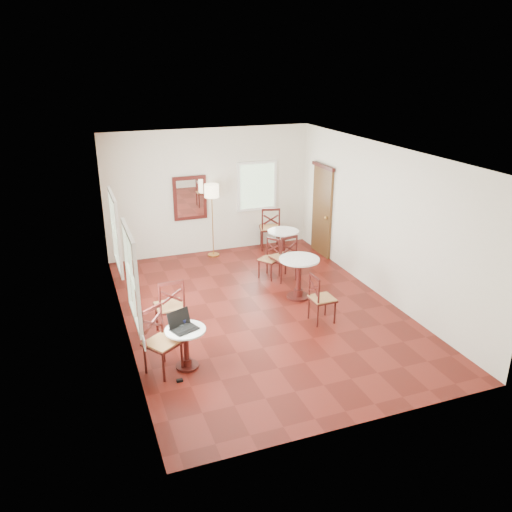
{
  "coord_description": "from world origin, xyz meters",
  "views": [
    {
      "loc": [
        -3.14,
        -8.21,
        4.47
      ],
      "look_at": [
        0.0,
        0.3,
        1.0
      ],
      "focal_mm": 36.17,
      "sensor_mm": 36.0,
      "label": 1
    }
  ],
  "objects_px": {
    "chair_back_a": "(270,228)",
    "mouse": "(186,324)",
    "water_glass": "(182,328)",
    "navy_mug": "(184,322)",
    "chair_back_b": "(270,259)",
    "chair_near_a": "(170,307)",
    "power_adapter": "(180,381)",
    "cafe_table_back": "(283,243)",
    "cafe_table_near": "(186,344)",
    "chair_mid_a": "(284,257)",
    "cafe_table_mid": "(299,274)",
    "laptop": "(182,324)",
    "chair_mid_b": "(321,298)",
    "floor_lamp": "(212,196)",
    "chair_near_b": "(161,341)"
  },
  "relations": [
    {
      "from": "mouse",
      "to": "chair_back_b",
      "type": "bearing_deg",
      "value": 66.59
    },
    {
      "from": "chair_near_b",
      "to": "chair_back_a",
      "type": "height_order",
      "value": "chair_back_a"
    },
    {
      "from": "cafe_table_back",
      "to": "navy_mug",
      "type": "bearing_deg",
      "value": -132.26
    },
    {
      "from": "chair_near_a",
      "to": "chair_mid_b",
      "type": "bearing_deg",
      "value": 167.57
    },
    {
      "from": "floor_lamp",
      "to": "chair_back_a",
      "type": "bearing_deg",
      "value": -0.93
    },
    {
      "from": "laptop",
      "to": "chair_back_b",
      "type": "bearing_deg",
      "value": 25.24
    },
    {
      "from": "cafe_table_near",
      "to": "cafe_table_back",
      "type": "height_order",
      "value": "cafe_table_back"
    },
    {
      "from": "chair_back_a",
      "to": "chair_mid_a",
      "type": "bearing_deg",
      "value": 93.55
    },
    {
      "from": "navy_mug",
      "to": "power_adapter",
      "type": "relative_size",
      "value": 1.19
    },
    {
      "from": "chair_mid_b",
      "to": "laptop",
      "type": "xyz_separation_m",
      "value": [
        -2.65,
        -0.59,
        0.27
      ]
    },
    {
      "from": "chair_back_a",
      "to": "navy_mug",
      "type": "xyz_separation_m",
      "value": [
        -3.17,
        -4.38,
        0.16
      ]
    },
    {
      "from": "chair_near_b",
      "to": "water_glass",
      "type": "bearing_deg",
      "value": -42.87
    },
    {
      "from": "laptop",
      "to": "cafe_table_mid",
      "type": "bearing_deg",
      "value": 8.71
    },
    {
      "from": "floor_lamp",
      "to": "water_glass",
      "type": "xyz_separation_m",
      "value": [
        -1.78,
        -4.58,
        -0.78
      ]
    },
    {
      "from": "chair_mid_a",
      "to": "chair_mid_b",
      "type": "relative_size",
      "value": 1.12
    },
    {
      "from": "mouse",
      "to": "navy_mug",
      "type": "relative_size",
      "value": 0.92
    },
    {
      "from": "chair_back_a",
      "to": "navy_mug",
      "type": "bearing_deg",
      "value": 70.36
    },
    {
      "from": "chair_mid_b",
      "to": "power_adapter",
      "type": "relative_size",
      "value": 9.69
    },
    {
      "from": "chair_back_a",
      "to": "water_glass",
      "type": "bearing_deg",
      "value": 70.8
    },
    {
      "from": "cafe_table_near",
      "to": "navy_mug",
      "type": "bearing_deg",
      "value": 84.46
    },
    {
      "from": "cafe_table_near",
      "to": "cafe_table_mid",
      "type": "bearing_deg",
      "value": 32.17
    },
    {
      "from": "power_adapter",
      "to": "chair_back_a",
      "type": "bearing_deg",
      "value": 55.26
    },
    {
      "from": "chair_mid_a",
      "to": "chair_back_a",
      "type": "xyz_separation_m",
      "value": [
        0.43,
        1.91,
        0.04
      ]
    },
    {
      "from": "chair_mid_b",
      "to": "navy_mug",
      "type": "xyz_separation_m",
      "value": [
        -2.6,
        -0.48,
        0.25
      ]
    },
    {
      "from": "chair_mid_b",
      "to": "navy_mug",
      "type": "relative_size",
      "value": 8.13
    },
    {
      "from": "cafe_table_back",
      "to": "power_adapter",
      "type": "bearing_deg",
      "value": -130.27
    },
    {
      "from": "floor_lamp",
      "to": "water_glass",
      "type": "height_order",
      "value": "floor_lamp"
    },
    {
      "from": "chair_near_b",
      "to": "mouse",
      "type": "bearing_deg",
      "value": -21.51
    },
    {
      "from": "chair_near_a",
      "to": "water_glass",
      "type": "relative_size",
      "value": 11.71
    },
    {
      "from": "chair_mid_b",
      "to": "water_glass",
      "type": "distance_m",
      "value": 2.77
    },
    {
      "from": "cafe_table_near",
      "to": "chair_back_b",
      "type": "bearing_deg",
      "value": 48.56
    },
    {
      "from": "chair_back_b",
      "to": "water_glass",
      "type": "height_order",
      "value": "chair_back_b"
    },
    {
      "from": "mouse",
      "to": "water_glass",
      "type": "bearing_deg",
      "value": -107.56
    },
    {
      "from": "cafe_table_mid",
      "to": "cafe_table_back",
      "type": "xyz_separation_m",
      "value": [
        0.48,
        1.91,
        -0.05
      ]
    },
    {
      "from": "mouse",
      "to": "laptop",
      "type": "bearing_deg",
      "value": -118.3
    },
    {
      "from": "water_glass",
      "to": "power_adapter",
      "type": "bearing_deg",
      "value": -112.9
    },
    {
      "from": "chair_near_a",
      "to": "chair_back_b",
      "type": "bearing_deg",
      "value": -147.64
    },
    {
      "from": "chair_back_a",
      "to": "mouse",
      "type": "relative_size",
      "value": 10.57
    },
    {
      "from": "chair_near_a",
      "to": "chair_back_a",
      "type": "bearing_deg",
      "value": -135.36
    },
    {
      "from": "floor_lamp",
      "to": "navy_mug",
      "type": "height_order",
      "value": "floor_lamp"
    },
    {
      "from": "cafe_table_mid",
      "to": "laptop",
      "type": "relative_size",
      "value": 1.78
    },
    {
      "from": "mouse",
      "to": "navy_mug",
      "type": "distance_m",
      "value": 0.05
    },
    {
      "from": "chair_mid_a",
      "to": "floor_lamp",
      "type": "distance_m",
      "value": 2.4
    },
    {
      "from": "chair_near_b",
      "to": "navy_mug",
      "type": "relative_size",
      "value": 9.11
    },
    {
      "from": "navy_mug",
      "to": "water_glass",
      "type": "xyz_separation_m",
      "value": [
        -0.07,
        -0.18,
        0.0
      ]
    },
    {
      "from": "water_glass",
      "to": "navy_mug",
      "type": "bearing_deg",
      "value": 66.91
    },
    {
      "from": "cafe_table_mid",
      "to": "chair_back_a",
      "type": "bearing_deg",
      "value": 79.57
    },
    {
      "from": "cafe_table_near",
      "to": "mouse",
      "type": "bearing_deg",
      "value": 69.17
    },
    {
      "from": "chair_back_a",
      "to": "chair_back_b",
      "type": "bearing_deg",
      "value": 84.47
    },
    {
      "from": "chair_mid_a",
      "to": "navy_mug",
      "type": "height_order",
      "value": "chair_mid_a"
    }
  ]
}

